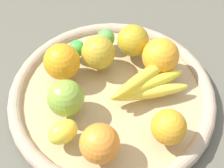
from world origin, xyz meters
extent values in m
plane|color=#545244|center=(0.00, 0.00, 0.00)|extent=(2.40, 2.40, 0.00)
cylinder|color=tan|center=(0.00, 0.00, 0.01)|extent=(0.44, 0.44, 0.02)
torus|color=tan|center=(0.00, 0.00, 0.02)|extent=(0.46, 0.46, 0.03)
sphere|color=#80A437|center=(-0.11, -0.01, 0.07)|extent=(0.09, 0.09, 0.08)
sphere|color=gold|center=(0.00, 0.08, 0.07)|extent=(0.10, 0.10, 0.08)
sphere|color=green|center=(-0.04, 0.13, 0.06)|extent=(0.05, 0.05, 0.04)
sphere|color=orange|center=(0.12, 0.02, 0.08)|extent=(0.11, 0.11, 0.08)
sphere|color=#56A242|center=(0.04, 0.14, 0.06)|extent=(0.06, 0.06, 0.04)
ellipsoid|color=yellow|center=(0.07, -0.05, 0.05)|extent=(0.17, 0.06, 0.03)
ellipsoid|color=yellow|center=(0.07, -0.03, 0.06)|extent=(0.17, 0.03, 0.03)
ellipsoid|color=yellow|center=(0.07, -0.02, 0.07)|extent=(0.17, 0.08, 0.03)
sphere|color=#AF931F|center=(0.09, 0.09, 0.07)|extent=(0.11, 0.11, 0.08)
sphere|color=orange|center=(-0.08, 0.08, 0.08)|extent=(0.11, 0.11, 0.08)
sphere|color=orange|center=(-0.08, -0.13, 0.07)|extent=(0.10, 0.10, 0.08)
ellipsoid|color=yellow|center=(-0.13, -0.07, 0.06)|extent=(0.07, 0.06, 0.05)
sphere|color=orange|center=(0.06, -0.15, 0.07)|extent=(0.09, 0.09, 0.07)
camera|label=1|loc=(-0.16, -0.39, 0.59)|focal=50.18mm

